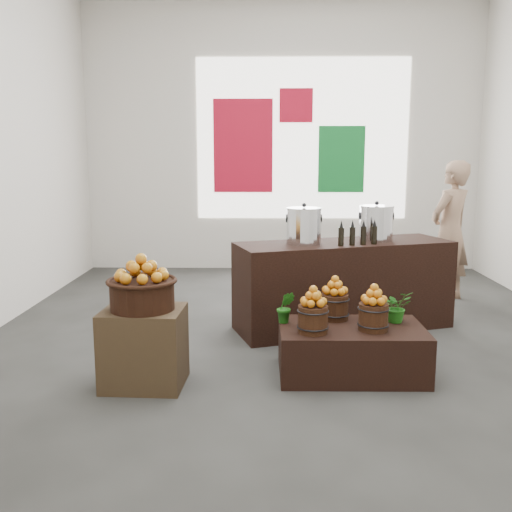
{
  "coord_description": "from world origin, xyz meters",
  "views": [
    {
      "loc": [
        -0.25,
        -5.36,
        1.74
      ],
      "look_at": [
        -0.34,
        -0.4,
        0.88
      ],
      "focal_mm": 40.0,
      "sensor_mm": 36.0,
      "label": 1
    }
  ],
  "objects_px": {
    "counter": "(344,285)",
    "shopper": "(450,231)",
    "wicker_basket": "(142,295)",
    "stock_pot_center": "(376,224)",
    "display_table": "(351,350)",
    "crate": "(144,347)",
    "stock_pot_left": "(304,227)"
  },
  "relations": [
    {
      "from": "counter",
      "to": "shopper",
      "type": "xyz_separation_m",
      "value": [
        1.43,
        1.18,
        0.4
      ]
    },
    {
      "from": "wicker_basket",
      "to": "stock_pot_center",
      "type": "height_order",
      "value": "stock_pot_center"
    },
    {
      "from": "display_table",
      "to": "stock_pot_center",
      "type": "relative_size",
      "value": 3.41
    },
    {
      "from": "wicker_basket",
      "to": "shopper",
      "type": "distance_m",
      "value": 4.17
    },
    {
      "from": "wicker_basket",
      "to": "counter",
      "type": "distance_m",
      "value": 2.32
    },
    {
      "from": "crate",
      "to": "shopper",
      "type": "xyz_separation_m",
      "value": [
        3.16,
        2.71,
        0.55
      ]
    },
    {
      "from": "wicker_basket",
      "to": "shopper",
      "type": "relative_size",
      "value": 0.28
    },
    {
      "from": "stock_pot_center",
      "to": "shopper",
      "type": "xyz_separation_m",
      "value": [
        1.1,
        1.07,
        -0.21
      ]
    },
    {
      "from": "display_table",
      "to": "stock_pot_left",
      "type": "distance_m",
      "value": 1.47
    },
    {
      "from": "crate",
      "to": "stock_pot_left",
      "type": "bearing_deg",
      "value": 46.81
    },
    {
      "from": "counter",
      "to": "crate",
      "type": "bearing_deg",
      "value": -156.92
    },
    {
      "from": "crate",
      "to": "counter",
      "type": "distance_m",
      "value": 2.31
    },
    {
      "from": "display_table",
      "to": "stock_pot_center",
      "type": "distance_m",
      "value": 1.69
    },
    {
      "from": "crate",
      "to": "shopper",
      "type": "relative_size",
      "value": 0.36
    },
    {
      "from": "stock_pot_left",
      "to": "stock_pot_center",
      "type": "xyz_separation_m",
      "value": [
        0.75,
        0.25,
        0.0
      ]
    },
    {
      "from": "stock_pot_left",
      "to": "counter",
      "type": "bearing_deg",
      "value": 18.45
    },
    {
      "from": "counter",
      "to": "shopper",
      "type": "height_order",
      "value": "shopper"
    },
    {
      "from": "wicker_basket",
      "to": "display_table",
      "type": "height_order",
      "value": "wicker_basket"
    },
    {
      "from": "display_table",
      "to": "stock_pot_left",
      "type": "relative_size",
      "value": 3.41
    },
    {
      "from": "counter",
      "to": "stock_pot_center",
      "type": "height_order",
      "value": "stock_pot_center"
    },
    {
      "from": "wicker_basket",
      "to": "counter",
      "type": "xyz_separation_m",
      "value": [
        1.73,
        1.53,
        -0.27
      ]
    },
    {
      "from": "shopper",
      "to": "counter",
      "type": "bearing_deg",
      "value": 0.84
    },
    {
      "from": "stock_pot_left",
      "to": "shopper",
      "type": "bearing_deg",
      "value": 35.48
    },
    {
      "from": "crate",
      "to": "stock_pot_center",
      "type": "bearing_deg",
      "value": 38.56
    },
    {
      "from": "display_table",
      "to": "counter",
      "type": "bearing_deg",
      "value": 84.98
    },
    {
      "from": "stock_pot_left",
      "to": "wicker_basket",
      "type": "bearing_deg",
      "value": -133.19
    },
    {
      "from": "wicker_basket",
      "to": "stock_pot_left",
      "type": "distance_m",
      "value": 1.94
    },
    {
      "from": "wicker_basket",
      "to": "stock_pot_left",
      "type": "relative_size",
      "value": 1.43
    },
    {
      "from": "display_table",
      "to": "stock_pot_center",
      "type": "height_order",
      "value": "stock_pot_center"
    },
    {
      "from": "crate",
      "to": "wicker_basket",
      "type": "relative_size",
      "value": 1.25
    },
    {
      "from": "display_table",
      "to": "stock_pot_left",
      "type": "height_order",
      "value": "stock_pot_left"
    },
    {
      "from": "stock_pot_center",
      "to": "shopper",
      "type": "height_order",
      "value": "shopper"
    }
  ]
}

